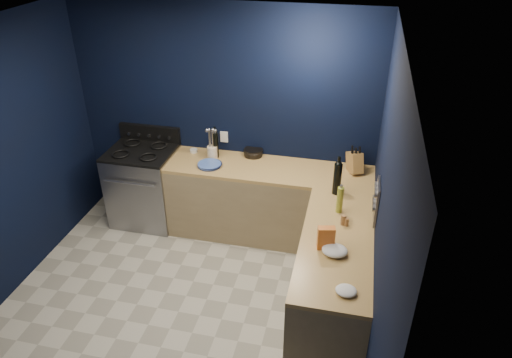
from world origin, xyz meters
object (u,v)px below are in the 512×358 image
(utensil_crock, at_px, (212,152))
(knife_block, at_px, (355,162))
(crouton_bag, at_px, (326,238))
(plate_stack, at_px, (209,165))
(gas_range, at_px, (145,187))

(utensil_crock, bearing_deg, knife_block, 1.40)
(knife_block, height_order, crouton_bag, knife_block)
(plate_stack, bearing_deg, crouton_bag, -39.81)
(knife_block, distance_m, crouton_bag, 1.42)
(utensil_crock, height_order, knife_block, knife_block)
(gas_range, xyz_separation_m, utensil_crock, (0.85, 0.11, 0.51))
(gas_range, relative_size, crouton_bag, 4.35)
(utensil_crock, xyz_separation_m, knife_block, (1.60, 0.04, 0.04))
(gas_range, relative_size, plate_stack, 3.52)
(knife_block, bearing_deg, crouton_bag, -122.32)
(plate_stack, height_order, knife_block, knife_block)
(plate_stack, distance_m, knife_block, 1.60)
(utensil_crock, bearing_deg, plate_stack, -83.09)
(utensil_crock, bearing_deg, gas_range, -172.81)
(plate_stack, xyz_separation_m, knife_block, (1.58, 0.23, 0.09))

